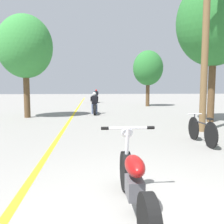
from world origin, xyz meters
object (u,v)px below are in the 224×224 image
at_px(motorcycle_rider_lead, 94,106).
at_px(utility_pole, 206,29).
at_px(roadside_tree_right_near, 214,23).
at_px(motorcycle_foreground, 134,181).
at_px(motorcycle_rider_far, 96,98).
at_px(roadside_tree_right_far, 148,68).
at_px(roadside_tree_left, 25,47).
at_px(bicycle_parked, 202,131).

bearing_deg(motorcycle_rider_lead, utility_pole, -58.25).
height_order(roadside_tree_right_near, motorcycle_foreground, roadside_tree_right_near).
relative_size(motorcycle_foreground, motorcycle_rider_far, 0.99).
relative_size(roadside_tree_right_far, roadside_tree_left, 0.89).
distance_m(utility_pole, bicycle_parked, 3.89).
bearing_deg(motorcycle_rider_lead, bicycle_parked, -69.91).
bearing_deg(roadside_tree_right_near, utility_pole, -123.25).
relative_size(roadside_tree_right_far, motorcycle_rider_lead, 2.41).
relative_size(roadside_tree_right_far, motorcycle_foreground, 2.29).
distance_m(utility_pole, motorcycle_rider_far, 18.18).
bearing_deg(motorcycle_rider_far, motorcycle_rider_lead, -91.83).
distance_m(motorcycle_foreground, motorcycle_rider_far, 22.99).
bearing_deg(roadside_tree_right_near, motorcycle_foreground, -123.11).
xyz_separation_m(utility_pole, roadside_tree_left, (-7.50, 4.80, 0.06)).
bearing_deg(utility_pole, roadside_tree_left, 147.41).
bearing_deg(motorcycle_foreground, roadside_tree_right_far, 75.89).
bearing_deg(utility_pole, roadside_tree_right_near, 56.75).
relative_size(utility_pole, motorcycle_rider_lead, 3.60).
bearing_deg(bicycle_parked, roadside_tree_right_near, 59.70).
height_order(motorcycle_rider_far, bicycle_parked, motorcycle_rider_far).
height_order(motorcycle_rider_lead, bicycle_parked, motorcycle_rider_lead).
xyz_separation_m(roadside_tree_right_near, motorcycle_foreground, (-5.06, -7.76, -4.12)).
bearing_deg(motorcycle_foreground, motorcycle_rider_lead, 91.61).
height_order(roadside_tree_right_near, bicycle_parked, roadside_tree_right_near).
distance_m(utility_pole, roadside_tree_right_near, 2.91).
distance_m(utility_pole, motorcycle_rider_lead, 8.00).
height_order(utility_pole, motorcycle_foreground, utility_pole).
bearing_deg(roadside_tree_right_far, roadside_tree_left, -139.08).
relative_size(roadside_tree_left, motorcycle_rider_far, 2.56).
height_order(roadside_tree_right_near, roadside_tree_right_far, roadside_tree_right_near).
bearing_deg(roadside_tree_right_near, roadside_tree_left, 164.70).
relative_size(utility_pole, bicycle_parked, 4.04).
bearing_deg(motorcycle_rider_far, roadside_tree_left, -107.42).
bearing_deg(motorcycle_foreground, bicycle_parked, 53.84).
xyz_separation_m(roadside_tree_right_far, motorcycle_foreground, (-4.39, -17.48, -2.87)).
bearing_deg(motorcycle_rider_far, utility_pole, -78.73).
distance_m(motorcycle_rider_far, bicycle_parked, 19.57).
height_order(utility_pole, roadside_tree_right_far, utility_pole).
xyz_separation_m(utility_pole, roadside_tree_right_near, (1.53, 2.33, 0.85)).
relative_size(roadside_tree_right_near, motorcycle_foreground, 3.12).
relative_size(motorcycle_rider_far, bicycle_parked, 1.19).
distance_m(roadside_tree_right_far, bicycle_parked, 14.29).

